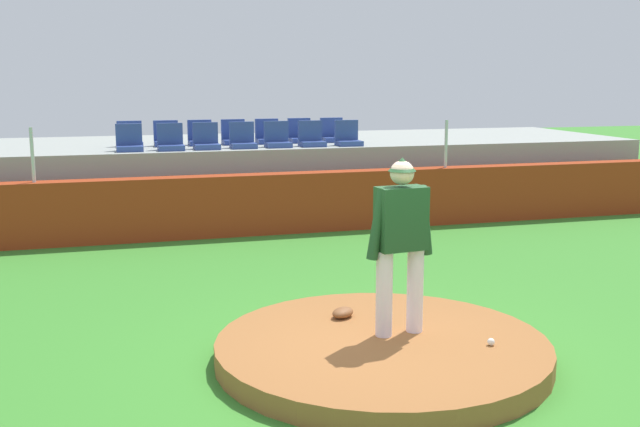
{
  "coord_description": "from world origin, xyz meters",
  "views": [
    {
      "loc": [
        -2.63,
        -6.87,
        2.85
      ],
      "look_at": [
        0.0,
        2.27,
        1.12
      ],
      "focal_mm": 42.76,
      "sensor_mm": 36.0,
      "label": 1
    }
  ],
  "objects_px": {
    "fielding_glove": "(343,312)",
    "stadium_chair_4": "(277,139)",
    "stadium_chair_3": "(243,140)",
    "stadium_chair_9": "(200,137)",
    "stadium_chair_1": "(171,142)",
    "stadium_chair_12": "(300,135)",
    "stadium_chair_7": "(130,139)",
    "stadium_chair_2": "(206,141)",
    "stadium_chair_8": "(166,138)",
    "stadium_chair_5": "(311,138)",
    "stadium_chair_6": "(348,138)",
    "stadium_chair_10": "(234,136)",
    "pitcher": "(401,233)",
    "stadium_chair_11": "(268,136)",
    "stadium_chair_13": "(333,134)",
    "stadium_chair_0": "(129,143)",
    "baseball": "(491,342)"
  },
  "relations": [
    {
      "from": "stadium_chair_1",
      "to": "stadium_chair_9",
      "type": "height_order",
      "value": "same"
    },
    {
      "from": "stadium_chair_11",
      "to": "stadium_chair_12",
      "type": "distance_m",
      "value": 0.71
    },
    {
      "from": "pitcher",
      "to": "stadium_chair_4",
      "type": "xyz_separation_m",
      "value": [
        0.45,
        7.58,
        0.34
      ]
    },
    {
      "from": "fielding_glove",
      "to": "stadium_chair_7",
      "type": "bearing_deg",
      "value": -117.15
    },
    {
      "from": "stadium_chair_7",
      "to": "stadium_chair_2",
      "type": "bearing_deg",
      "value": 146.78
    },
    {
      "from": "stadium_chair_1",
      "to": "stadium_chair_5",
      "type": "relative_size",
      "value": 1.0
    },
    {
      "from": "pitcher",
      "to": "baseball",
      "type": "relative_size",
      "value": 24.69
    },
    {
      "from": "pitcher",
      "to": "stadium_chair_5",
      "type": "relative_size",
      "value": 3.65
    },
    {
      "from": "pitcher",
      "to": "stadium_chair_0",
      "type": "relative_size",
      "value": 3.65
    },
    {
      "from": "stadium_chair_0",
      "to": "stadium_chair_11",
      "type": "height_order",
      "value": "same"
    },
    {
      "from": "stadium_chair_10",
      "to": "stadium_chair_11",
      "type": "bearing_deg",
      "value": -179.89
    },
    {
      "from": "fielding_glove",
      "to": "stadium_chair_4",
      "type": "height_order",
      "value": "stadium_chair_4"
    },
    {
      "from": "stadium_chair_5",
      "to": "stadium_chair_10",
      "type": "height_order",
      "value": "same"
    },
    {
      "from": "stadium_chair_9",
      "to": "pitcher",
      "type": "bearing_deg",
      "value": 96.37
    },
    {
      "from": "stadium_chair_5",
      "to": "stadium_chair_8",
      "type": "bearing_deg",
      "value": -17.0
    },
    {
      "from": "stadium_chair_1",
      "to": "stadium_chair_5",
      "type": "bearing_deg",
      "value": -178.98
    },
    {
      "from": "baseball",
      "to": "stadium_chair_0",
      "type": "bearing_deg",
      "value": 110.83
    },
    {
      "from": "pitcher",
      "to": "stadium_chair_1",
      "type": "bearing_deg",
      "value": 95.32
    },
    {
      "from": "stadium_chair_2",
      "to": "stadium_chair_13",
      "type": "distance_m",
      "value": 2.93
    },
    {
      "from": "stadium_chair_0",
      "to": "stadium_chair_12",
      "type": "relative_size",
      "value": 1.0
    },
    {
      "from": "stadium_chair_3",
      "to": "stadium_chair_0",
      "type": "bearing_deg",
      "value": 0.08
    },
    {
      "from": "stadium_chair_1",
      "to": "stadium_chair_8",
      "type": "relative_size",
      "value": 1.0
    },
    {
      "from": "baseball",
      "to": "stadium_chair_5",
      "type": "relative_size",
      "value": 0.15
    },
    {
      "from": "stadium_chair_5",
      "to": "fielding_glove",
      "type": "bearing_deg",
      "value": 77.4
    },
    {
      "from": "stadium_chair_8",
      "to": "stadium_chair_12",
      "type": "bearing_deg",
      "value": -178.87
    },
    {
      "from": "stadium_chair_1",
      "to": "stadium_chair_3",
      "type": "bearing_deg",
      "value": -178.02
    },
    {
      "from": "stadium_chair_12",
      "to": "fielding_glove",
      "type": "bearing_deg",
      "value": 78.76
    },
    {
      "from": "fielding_glove",
      "to": "stadium_chair_4",
      "type": "relative_size",
      "value": 0.6
    },
    {
      "from": "pitcher",
      "to": "stadium_chair_6",
      "type": "relative_size",
      "value": 3.65
    },
    {
      "from": "stadium_chair_1",
      "to": "stadium_chair_12",
      "type": "xyz_separation_m",
      "value": [
        2.77,
        0.95,
        0.0
      ]
    },
    {
      "from": "stadium_chair_5",
      "to": "stadium_chair_4",
      "type": "bearing_deg",
      "value": -0.13
    },
    {
      "from": "fielding_glove",
      "to": "stadium_chair_4",
      "type": "distance_m",
      "value": 7.09
    },
    {
      "from": "stadium_chair_1",
      "to": "stadium_chair_7",
      "type": "distance_m",
      "value": 1.17
    },
    {
      "from": "stadium_chair_11",
      "to": "stadium_chair_13",
      "type": "relative_size",
      "value": 1.0
    },
    {
      "from": "stadium_chair_0",
      "to": "stadium_chair_7",
      "type": "height_order",
      "value": "same"
    },
    {
      "from": "stadium_chair_3",
      "to": "stadium_chair_9",
      "type": "distance_m",
      "value": 1.11
    },
    {
      "from": "baseball",
      "to": "stadium_chair_2",
      "type": "height_order",
      "value": "stadium_chair_2"
    },
    {
      "from": "pitcher",
      "to": "stadium_chair_8",
      "type": "distance_m",
      "value": 8.58
    },
    {
      "from": "stadium_chair_5",
      "to": "stadium_chair_8",
      "type": "relative_size",
      "value": 1.0
    },
    {
      "from": "stadium_chair_13",
      "to": "pitcher",
      "type": "bearing_deg",
      "value": 77.61
    },
    {
      "from": "stadium_chair_8",
      "to": "baseball",
      "type": "bearing_deg",
      "value": 104.65
    },
    {
      "from": "baseball",
      "to": "stadium_chair_6",
      "type": "bearing_deg",
      "value": 81.92
    },
    {
      "from": "stadium_chair_4",
      "to": "stadium_chair_6",
      "type": "height_order",
      "value": "same"
    },
    {
      "from": "baseball",
      "to": "stadium_chair_13",
      "type": "distance_m",
      "value": 9.2
    },
    {
      "from": "stadium_chair_9",
      "to": "stadium_chair_8",
      "type": "bearing_deg",
      "value": 0.55
    },
    {
      "from": "stadium_chair_0",
      "to": "stadium_chair_10",
      "type": "distance_m",
      "value": 2.28
    },
    {
      "from": "baseball",
      "to": "stadium_chair_1",
      "type": "relative_size",
      "value": 0.15
    },
    {
      "from": "stadium_chair_12",
      "to": "stadium_chair_10",
      "type": "bearing_deg",
      "value": 1.77
    },
    {
      "from": "pitcher",
      "to": "stadium_chair_11",
      "type": "xyz_separation_m",
      "value": [
        0.45,
        8.43,
        0.34
      ]
    },
    {
      "from": "stadium_chair_5",
      "to": "stadium_chair_10",
      "type": "xyz_separation_m",
      "value": [
        -1.4,
        0.86,
        0.0
      ]
    }
  ]
}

